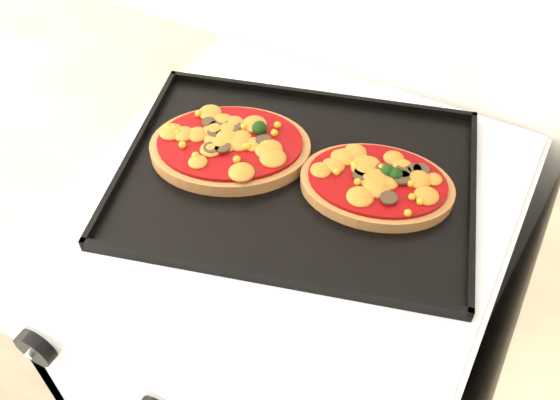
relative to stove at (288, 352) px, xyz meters
The scene contains 5 objects.
stove is the anchor object (origin of this frame).
knob_left 0.55m from the stove, 119.21° to the right, with size 0.05×0.05×0.02m, color black.
baking_tray 0.47m from the stove, 100.68° to the left, with size 0.49×0.37×0.02m, color black.
pizza_left 0.49m from the stove, 168.14° to the left, with size 0.23×0.17×0.03m, color #A76A39, non-canonical shape.
pizza_right 0.49m from the stove, 28.13° to the left, with size 0.21×0.15×0.03m, color #A76A39, non-canonical shape.
Camera 1 is at (0.23, 1.18, 1.56)m, focal length 40.00 mm.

